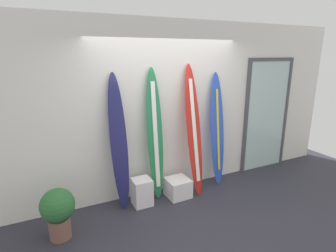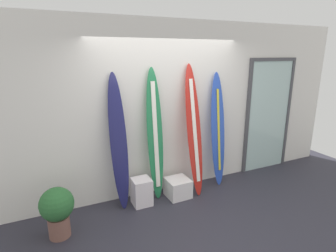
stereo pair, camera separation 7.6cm
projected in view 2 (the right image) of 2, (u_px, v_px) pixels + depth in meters
The scene contains 10 objects.
ground at pixel (204, 228), 3.68m from camera, with size 8.00×8.00×0.04m, color #2C2B35.
wall_back at pixel (164, 109), 4.45m from camera, with size 7.20×0.20×2.80m, color white.
surfboard_navy at pixel (119, 144), 3.95m from camera, with size 0.27×0.34×2.03m.
surfboard_emerald at pixel (155, 135), 4.20m from camera, with size 0.27×0.27×2.09m.
surfboard_crimson at pixel (194, 131), 4.38m from camera, with size 0.26×0.47×2.13m.
surfboard_cobalt at pixel (218, 131), 4.68m from camera, with size 0.28×0.29×1.98m.
display_block_left at pixel (178, 188), 4.42m from camera, with size 0.37×0.37×0.30m.
display_block_center at pixel (142, 192), 4.17m from camera, with size 0.28×0.28×0.42m.
glass_door at pixel (268, 114), 5.30m from camera, with size 1.10×0.06×2.20m.
potted_plant at pixel (57, 209), 3.38m from camera, with size 0.42×0.42×0.67m.
Camera 2 is at (-1.78, -2.69, 2.28)m, focal length 28.83 mm.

